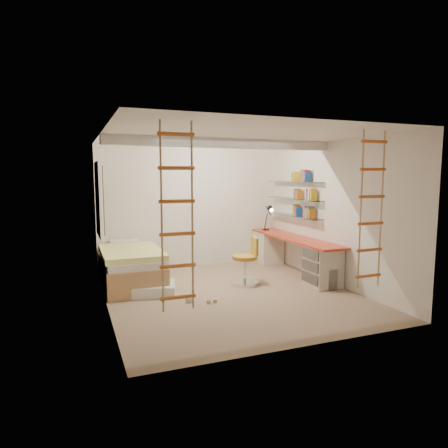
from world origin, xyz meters
name	(u,v)px	position (x,y,z in m)	size (l,w,h in m)	color
floor	(230,294)	(0.00, 0.00, 0.00)	(4.50, 4.50, 0.00)	#91745E
ceiling_beam	(224,143)	(0.00, 0.30, 2.52)	(4.00, 0.18, 0.16)	white
window_frame	(99,199)	(-1.97, 1.50, 1.55)	(0.06, 1.15, 1.35)	white
window_blind	(101,199)	(-1.93, 1.50, 1.55)	(0.02, 1.00, 1.20)	#4C2D1E
rope_ladder_left	(177,218)	(-1.35, -1.75, 1.52)	(0.41, 0.04, 2.13)	#BE5D20
rope_ladder_right	(371,210)	(1.35, -1.75, 1.52)	(0.41, 0.04, 2.13)	#BC4A20
waste_bin	(330,278)	(1.75, -0.33, 0.18)	(0.29, 0.29, 0.36)	white
desk	(293,254)	(1.72, 0.86, 0.40)	(0.56, 2.80, 0.75)	red
shelves	(294,199)	(1.87, 1.13, 1.50)	(0.25, 1.80, 0.71)	white
bed	(130,266)	(-1.48, 1.23, 0.33)	(1.02, 2.00, 0.69)	#AD7F51
task_lamp	(269,214)	(1.67, 1.82, 1.14)	(0.14, 0.36, 0.57)	black
swivel_chair	(246,267)	(0.48, 0.43, 0.32)	(0.58, 0.58, 0.87)	#C28625
play_platform	(149,286)	(-1.29, 0.49, 0.14)	(0.94, 0.81, 0.36)	silver
toy_blocks	(168,283)	(-1.02, 0.19, 0.24)	(1.16, 1.03, 0.63)	#CCB284
books	(294,194)	(1.87, 1.13, 1.59)	(0.14, 0.70, 0.92)	orange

